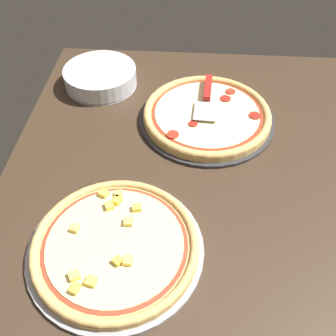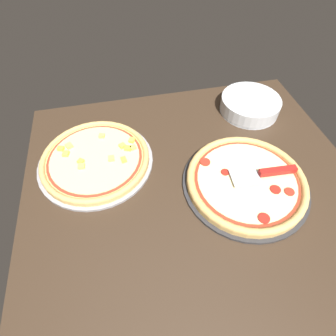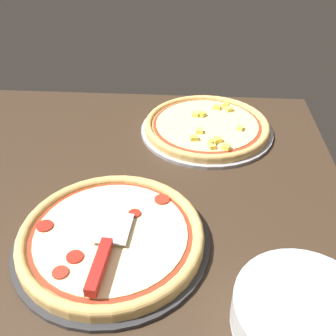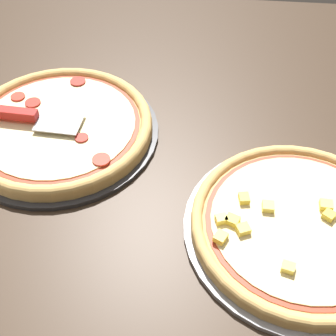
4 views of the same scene
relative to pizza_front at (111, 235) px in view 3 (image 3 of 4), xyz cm
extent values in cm
cube|color=#38281C|center=(-4.65, 16.37, -4.31)|extent=(121.17, 113.77, 3.60)
cylinder|color=#2D2D30|center=(0.01, 0.00, -2.01)|extent=(42.00, 42.00, 1.00)
cylinder|color=#DBAD60|center=(0.01, 0.00, -0.57)|extent=(39.48, 39.48, 1.87)
torus|color=#DBAD60|center=(0.01, 0.00, 0.36)|extent=(39.48, 39.48, 2.39)
cylinder|color=maroon|center=(0.01, 0.00, 0.43)|extent=(34.31, 34.31, 0.15)
cylinder|color=beige|center=(0.01, 0.00, 0.56)|extent=(32.37, 32.37, 0.40)
cylinder|color=maroon|center=(-14.47, 0.82, 0.96)|extent=(3.55, 3.55, 0.40)
cylinder|color=maroon|center=(4.18, 6.02, 0.96)|extent=(2.75, 2.75, 0.40)
cylinder|color=#AD2D1E|center=(-7.58, -11.12, 0.96)|extent=(3.14, 3.14, 0.40)
cylinder|color=#AD2D1E|center=(9.87, 11.19, 0.96)|extent=(3.52, 3.52, 0.40)
cylinder|color=maroon|center=(-5.84, -7.18, 0.96)|extent=(3.38, 3.38, 0.40)
cylinder|color=#939399|center=(20.75, 48.42, -2.01)|extent=(40.72, 40.72, 1.00)
cylinder|color=#DBAD60|center=(20.75, 48.42, -0.75)|extent=(38.28, 38.28, 1.51)
torus|color=#DBAD60|center=(20.75, 48.42, 0.00)|extent=(38.28, 38.28, 2.02)
cylinder|color=#A33823|center=(20.75, 48.42, 0.08)|extent=(33.27, 33.27, 0.15)
cylinder|color=beige|center=(20.75, 48.42, 0.20)|extent=(31.39, 31.39, 0.40)
cube|color=#F9E05B|center=(18.39, 42.71, 0.99)|extent=(2.11, 2.09, 1.18)
cube|color=#F9E05B|center=(21.95, 34.59, 0.99)|extent=(2.28, 2.43, 1.18)
cube|color=#F4D64C|center=(25.78, 34.55, 0.99)|extent=(2.81, 2.68, 1.18)
cube|color=#F4D64C|center=(24.05, 58.28, 0.99)|extent=(2.68, 2.54, 1.18)
cube|color=yellow|center=(22.02, 36.47, 0.99)|extent=(2.66, 2.86, 1.18)
cube|color=#F9E05B|center=(17.06, 52.91, 0.99)|extent=(2.16, 2.34, 1.18)
cube|color=#F9E05B|center=(27.82, 57.22, 0.99)|extent=(3.03, 2.97, 1.18)
cube|color=#F4D64C|center=(23.72, 38.31, 0.99)|extent=(2.66, 2.73, 1.18)
cube|color=#F9E05B|center=(30.49, 45.30, 0.99)|extent=(2.22, 2.43, 1.18)
cube|color=yellow|center=(16.92, 38.53, 0.99)|extent=(2.42, 2.11, 1.18)
cube|color=yellow|center=(27.02, 60.11, 0.99)|extent=(2.35, 2.65, 1.18)
cube|color=yellow|center=(19.28, 53.11, 0.99)|extent=(2.62, 2.63, 1.18)
cube|color=#B7B7BC|center=(0.51, 0.56, 1.68)|extent=(7.68, 9.70, 0.24)
cube|color=red|center=(-0.13, -10.33, 2.56)|extent=(2.93, 12.63, 2.00)
cylinder|color=silver|center=(36.45, -16.90, -2.16)|extent=(24.52, 24.52, 0.70)
cylinder|color=silver|center=(36.45, -16.90, -1.46)|extent=(24.52, 24.52, 0.70)
cylinder|color=silver|center=(36.45, -16.90, -0.76)|extent=(24.52, 24.52, 0.70)
cylinder|color=silver|center=(36.45, -16.90, -0.06)|extent=(24.52, 24.52, 0.70)
cylinder|color=silver|center=(36.45, -16.90, 0.64)|extent=(24.52, 24.52, 0.70)
cylinder|color=silver|center=(36.45, -16.90, 1.34)|extent=(24.52, 24.52, 0.70)
cylinder|color=silver|center=(36.45, -16.90, 2.04)|extent=(24.52, 24.52, 0.70)
cylinder|color=silver|center=(36.45, -16.90, 2.74)|extent=(24.52, 24.52, 0.70)
cylinder|color=silver|center=(36.45, -16.90, 3.44)|extent=(24.52, 24.52, 0.70)
camera|label=1|loc=(5.31, 96.24, 76.42)|focal=42.00mm
camera|label=2|loc=(-44.29, 36.15, 69.87)|focal=28.00mm
camera|label=3|loc=(16.01, -57.65, 60.56)|focal=42.00mm
camera|label=4|loc=(71.53, 30.38, 65.19)|focal=50.00mm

